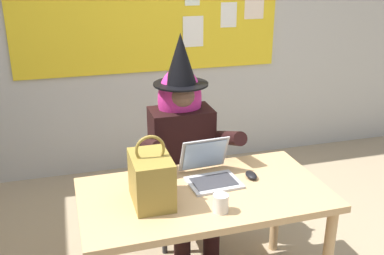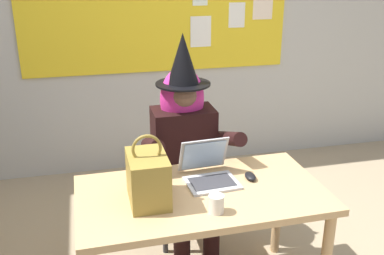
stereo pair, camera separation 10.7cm
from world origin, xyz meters
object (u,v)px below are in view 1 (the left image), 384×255
at_px(chair_at_desk, 180,168).
at_px(computer_mouse, 251,175).
at_px(coffee_mug, 221,203).
at_px(desk_main, 204,206).
at_px(handbag, 151,179).
at_px(person_costumed, 184,137).
at_px(laptop, 210,171).

height_order(chair_at_desk, computer_mouse, chair_at_desk).
bearing_deg(coffee_mug, desk_main, 94.04).
relative_size(desk_main, handbag, 3.64).
bearing_deg(person_costumed, coffee_mug, -2.25).
bearing_deg(chair_at_desk, coffee_mug, -0.44).
height_order(person_costumed, laptop, person_costumed).
bearing_deg(handbag, coffee_mug, -31.74).
height_order(handbag, coffee_mug, handbag).
xyz_separation_m(desk_main, chair_at_desk, (0.05, 0.73, -0.12)).
height_order(desk_main, computer_mouse, computer_mouse).
distance_m(laptop, handbag, 0.41).
height_order(laptop, computer_mouse, laptop).
bearing_deg(laptop, chair_at_desk, 88.59).
xyz_separation_m(desk_main, computer_mouse, (0.31, 0.08, 0.11)).
xyz_separation_m(chair_at_desk, person_costumed, (-0.00, -0.12, 0.29)).
xyz_separation_m(computer_mouse, handbag, (-0.61, -0.11, 0.12)).
relative_size(handbag, coffee_mug, 3.98).
distance_m(chair_at_desk, handbag, 0.90).
height_order(desk_main, person_costumed, person_costumed).
bearing_deg(computer_mouse, person_costumed, 118.29).
bearing_deg(chair_at_desk, laptop, 4.00).
xyz_separation_m(desk_main, laptop, (0.07, 0.13, 0.14)).
xyz_separation_m(chair_at_desk, handbag, (-0.35, -0.76, 0.34)).
xyz_separation_m(person_costumed, computer_mouse, (0.27, -0.53, -0.07)).
distance_m(chair_at_desk, laptop, 0.66).
distance_m(chair_at_desk, person_costumed, 0.32).
bearing_deg(handbag, chair_at_desk, 65.40).
bearing_deg(handbag, desk_main, 5.30).
bearing_deg(person_costumed, computer_mouse, 26.49).
distance_m(desk_main, coffee_mug, 0.26).
bearing_deg(laptop, handbag, -161.10).
bearing_deg(person_costumed, chair_at_desk, 178.92).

